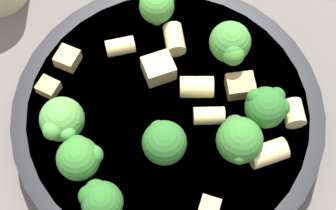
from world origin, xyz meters
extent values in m
plane|color=#5B5651|center=(0.00, 0.00, 0.00)|extent=(2.00, 2.00, 0.00)
cylinder|color=black|center=(0.00, 0.00, 0.01)|extent=(0.26, 0.26, 0.03)
cylinder|color=silver|center=(0.00, 0.00, 0.03)|extent=(0.23, 0.23, 0.01)
torus|color=black|center=(0.00, 0.00, 0.03)|extent=(0.26, 0.26, 0.00)
cylinder|color=#84AD60|center=(0.04, 0.01, 0.03)|extent=(0.01, 0.01, 0.01)
sphere|color=#2D6B28|center=(0.04, 0.01, 0.05)|extent=(0.03, 0.03, 0.03)
sphere|color=#2F6A29|center=(0.04, 0.00, 0.05)|extent=(0.01, 0.01, 0.01)
sphere|color=#286B25|center=(0.03, 0.00, 0.06)|extent=(0.01, 0.01, 0.01)
cylinder|color=#9EC175|center=(-0.01, 0.08, 0.04)|extent=(0.01, 0.01, 0.01)
sphere|color=#2D6B28|center=(-0.01, 0.08, 0.05)|extent=(0.03, 0.03, 0.03)
sphere|color=#276C24|center=(-0.01, 0.07, 0.06)|extent=(0.01, 0.01, 0.01)
sphere|color=#296A23|center=(-0.01, 0.09, 0.05)|extent=(0.01, 0.01, 0.01)
sphere|color=#276623|center=(-0.02, 0.08, 0.06)|extent=(0.01, 0.01, 0.01)
cylinder|color=#9EC175|center=(0.02, 0.06, 0.03)|extent=(0.01, 0.01, 0.01)
sphere|color=#387A2D|center=(0.02, 0.06, 0.05)|extent=(0.04, 0.04, 0.04)
sphere|color=#39792F|center=(0.03, 0.06, 0.05)|extent=(0.01, 0.01, 0.01)
sphere|color=#356A2A|center=(0.01, 0.06, 0.05)|extent=(0.02, 0.02, 0.02)
cylinder|color=#93B766|center=(0.09, -0.03, 0.03)|extent=(0.01, 0.01, 0.01)
sphere|color=#2D6B28|center=(0.09, -0.03, 0.05)|extent=(0.03, 0.03, 0.03)
sphere|color=#2C6E27|center=(0.09, -0.03, 0.05)|extent=(0.02, 0.02, 0.02)
sphere|color=#276022|center=(0.09, -0.04, 0.05)|extent=(0.02, 0.02, 0.02)
cylinder|color=#9EC175|center=(-0.08, -0.03, 0.04)|extent=(0.01, 0.01, 0.01)
sphere|color=#478E38|center=(-0.08, -0.03, 0.05)|extent=(0.03, 0.03, 0.03)
cylinder|color=#93B766|center=(0.04, -0.08, 0.03)|extent=(0.01, 0.01, 0.01)
sphere|color=#569942|center=(0.04, -0.08, 0.05)|extent=(0.04, 0.04, 0.04)
sphere|color=#4D933D|center=(0.05, -0.08, 0.06)|extent=(0.02, 0.02, 0.02)
sphere|color=#4A9445|center=(0.05, -0.07, 0.05)|extent=(0.01, 0.01, 0.01)
sphere|color=#4D9D3A|center=(0.04, -0.07, 0.05)|extent=(0.01, 0.01, 0.01)
cylinder|color=#93B766|center=(-0.06, 0.04, 0.04)|extent=(0.01, 0.01, 0.01)
sphere|color=#478E38|center=(-0.06, 0.04, 0.05)|extent=(0.03, 0.03, 0.03)
sphere|color=#3E8A37|center=(-0.05, 0.04, 0.06)|extent=(0.02, 0.02, 0.02)
sphere|color=#499033|center=(-0.05, 0.04, 0.06)|extent=(0.02, 0.02, 0.02)
cylinder|color=#84AD60|center=(0.07, -0.05, 0.04)|extent=(0.01, 0.01, 0.01)
sphere|color=#387A2D|center=(0.07, -0.05, 0.05)|extent=(0.03, 0.03, 0.03)
sphere|color=#3A7D2F|center=(0.06, -0.04, 0.06)|extent=(0.02, 0.02, 0.02)
sphere|color=#307C27|center=(0.06, -0.06, 0.06)|extent=(0.02, 0.02, 0.02)
cylinder|color=#E0C67F|center=(0.02, 0.09, 0.04)|extent=(0.03, 0.03, 0.02)
cylinder|color=#E0C67F|center=(-0.02, 0.02, 0.04)|extent=(0.02, 0.03, 0.02)
cylinder|color=#E0C67F|center=(-0.05, -0.05, 0.04)|extent=(0.02, 0.03, 0.01)
cylinder|color=#E0C67F|center=(-0.06, -0.01, 0.04)|extent=(0.03, 0.03, 0.02)
cylinder|color=#E0C67F|center=(-0.02, 0.10, 0.04)|extent=(0.03, 0.02, 0.02)
cylinder|color=#E0C67F|center=(0.00, 0.03, 0.04)|extent=(0.02, 0.03, 0.01)
cube|color=tan|center=(-0.03, 0.05, 0.04)|extent=(0.03, 0.03, 0.01)
cube|color=tan|center=(0.07, 0.05, 0.04)|extent=(0.02, 0.02, 0.01)
cube|color=tan|center=(-0.02, -0.09, 0.04)|extent=(0.02, 0.02, 0.01)
cube|color=tan|center=(0.01, -0.10, 0.03)|extent=(0.02, 0.02, 0.01)
cube|color=tan|center=(-0.03, -0.02, 0.04)|extent=(0.03, 0.03, 0.02)
camera|label=1|loc=(0.19, 0.05, 0.45)|focal=60.00mm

